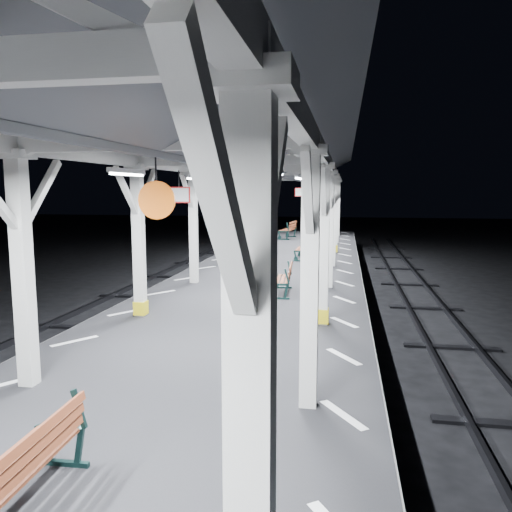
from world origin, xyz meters
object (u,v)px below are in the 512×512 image
(bench_far, at_px, (305,248))
(bench_extra, at_px, (289,229))
(bench_near, at_px, (25,465))
(bench_mid, at_px, (284,278))

(bench_far, relative_size, bench_extra, 0.81)
(bench_near, relative_size, bench_far, 1.03)
(bench_mid, relative_size, bench_extra, 0.81)
(bench_near, bearing_deg, bench_mid, 81.36)
(bench_mid, distance_m, bench_far, 6.82)
(bench_near, bearing_deg, bench_extra, 88.91)
(bench_extra, bearing_deg, bench_far, -71.93)
(bench_mid, bearing_deg, bench_near, -100.21)
(bench_far, height_order, bench_extra, bench_extra)
(bench_near, xyz_separation_m, bench_far, (1.09, 16.31, -0.01))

